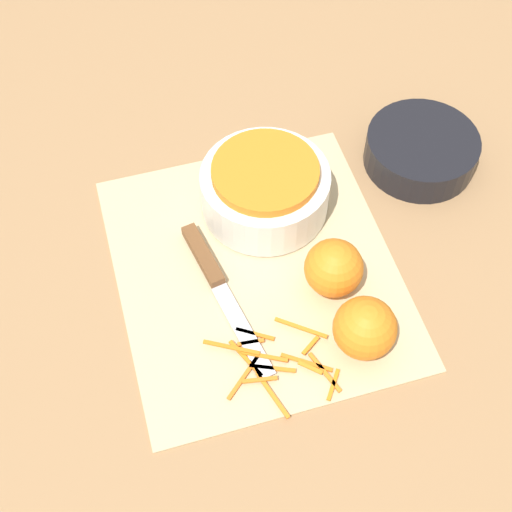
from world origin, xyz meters
name	(u,v)px	position (x,y,z in m)	size (l,w,h in m)	color
ground_plane	(256,271)	(0.00, 0.00, 0.00)	(4.00, 4.00, 0.00)	#9E754C
cutting_board	(256,269)	(0.00, 0.00, 0.00)	(0.43, 0.38, 0.01)	#CCB284
bowl_speckled	(265,188)	(-0.10, 0.04, 0.05)	(0.18, 0.18, 0.08)	silver
bowl_dark	(421,150)	(-0.12, 0.29, 0.03)	(0.17, 0.17, 0.05)	black
knife	(212,272)	(-0.01, -0.06, 0.01)	(0.25, 0.07, 0.02)	brown
orange_left	(334,268)	(0.05, 0.09, 0.05)	(0.08, 0.08, 0.08)	orange
orange_right	(365,328)	(0.15, 0.10, 0.05)	(0.08, 0.08, 0.08)	orange
peel_pile	(276,361)	(0.14, -0.01, 0.01)	(0.14, 0.16, 0.01)	orange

